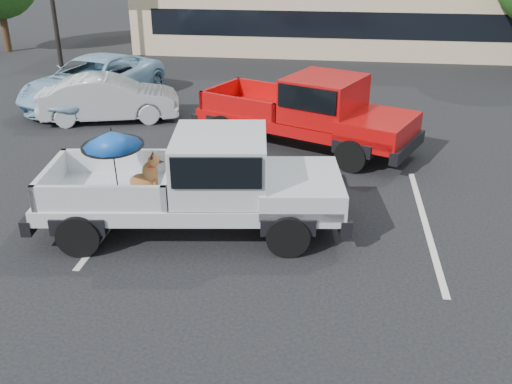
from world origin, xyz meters
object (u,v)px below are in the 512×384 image
red_pickup (317,110)px  silver_sedan (109,98)px  silver_pickup (208,178)px  blue_suv (94,81)px

red_pickup → silver_sedan: 6.36m
silver_pickup → silver_sedan: silver_pickup is taller
silver_pickup → red_pickup: 5.02m
red_pickup → blue_suv: (-7.26, 3.22, -0.29)m
red_pickup → silver_sedan: (-6.14, 1.64, -0.38)m
red_pickup → silver_sedan: bearing=-170.7°
silver_sedan → red_pickup: bearing=-120.5°
red_pickup → silver_pickup: bearing=-87.0°
silver_pickup → silver_sedan: (-4.33, 6.32, -0.39)m
silver_sedan → blue_suv: size_ratio=0.74×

